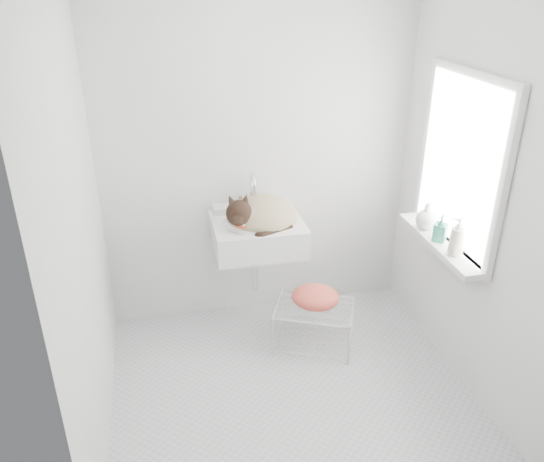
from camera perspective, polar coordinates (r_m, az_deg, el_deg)
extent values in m
cube|color=silver|center=(3.57, 2.01, -16.35)|extent=(2.20, 2.00, 0.02)
cube|color=white|center=(3.79, -1.45, 8.30)|extent=(2.20, 0.02, 2.50)
cube|color=white|center=(3.32, 21.15, 3.88)|extent=(0.02, 2.00, 2.50)
cube|color=white|center=(2.83, -19.72, 0.35)|extent=(0.02, 2.00, 2.50)
cube|color=white|center=(3.43, 19.47, 6.66)|extent=(0.01, 0.80, 1.00)
cube|color=white|center=(3.43, 19.25, 6.65)|extent=(0.04, 0.90, 1.10)
cube|color=white|center=(3.59, 17.23, -1.22)|extent=(0.16, 0.88, 0.04)
cube|color=white|center=(3.69, -1.56, 1.10)|extent=(0.61, 0.53, 0.25)
ellipsoid|color=tan|center=(3.67, -1.08, 1.50)|extent=(0.52, 0.46, 0.24)
sphere|color=black|center=(3.53, -3.71, 2.38)|extent=(0.19, 0.19, 0.17)
torus|color=red|center=(3.55, -3.36, 1.63)|extent=(0.17, 0.17, 0.07)
cube|color=silver|center=(3.85, 4.41, -9.93)|extent=(0.62, 0.54, 0.31)
ellipsoid|color=orange|center=(3.75, 4.57, -7.46)|extent=(0.40, 0.35, 0.14)
imported|color=white|center=(3.43, 18.64, -2.38)|extent=(0.09, 0.09, 0.20)
imported|color=#266E59|center=(3.58, 17.15, -0.97)|extent=(0.11, 0.11, 0.17)
imported|color=white|center=(3.72, 15.80, 0.31)|extent=(0.19, 0.19, 0.18)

